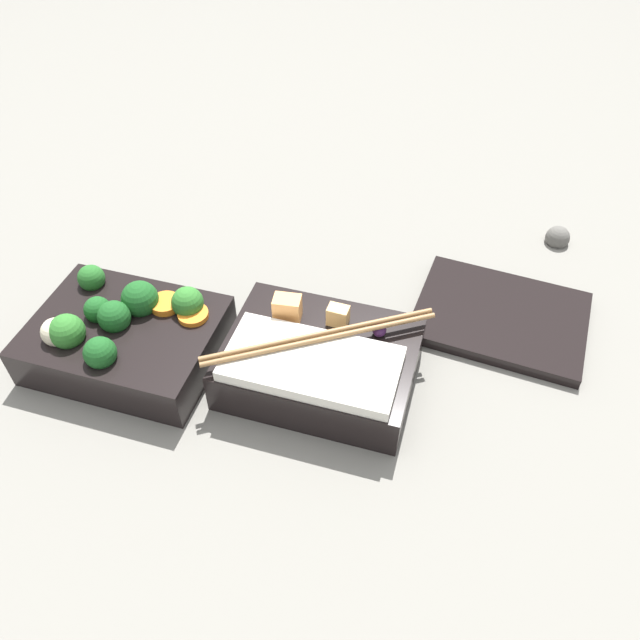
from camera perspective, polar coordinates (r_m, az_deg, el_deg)
ground_plane at (r=0.64m, az=-9.03°, el=-5.10°), size 3.00×3.00×0.00m
bento_tray_vegetable at (r=0.66m, az=-17.50°, el=-1.43°), size 0.18×0.14×0.08m
bento_tray_rice at (r=0.61m, az=-0.08°, el=-3.83°), size 0.20×0.14×0.07m
bento_lid at (r=0.71m, az=16.16°, el=0.30°), size 0.19×0.15×0.01m
pebble_1 at (r=0.84m, az=20.89°, el=7.05°), size 0.03×0.03×0.03m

